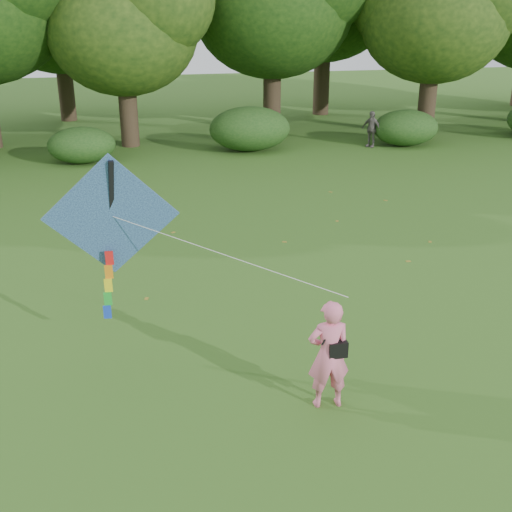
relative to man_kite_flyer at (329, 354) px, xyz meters
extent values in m
plane|color=#265114|center=(-0.22, 0.84, -0.91)|extent=(100.00, 100.00, 0.00)
imported|color=pink|center=(0.00, 0.00, 0.00)|extent=(0.69, 0.48, 1.83)
imported|color=#665F5B|center=(8.15, 18.29, -0.12)|extent=(0.85, 0.98, 1.58)
cube|color=black|center=(0.12, -0.03, 0.11)|extent=(0.30, 0.20, 0.26)
cylinder|color=black|center=(0.00, -0.04, 0.46)|extent=(0.33, 0.14, 0.47)
cube|color=#2835AF|center=(-3.12, 2.46, 1.69)|extent=(2.31, 0.52, 2.26)
cube|color=black|center=(-3.12, 2.49, 1.69)|extent=(0.23, 0.69, 2.03)
cylinder|color=white|center=(-1.44, 1.21, 1.33)|extent=(3.38, 2.52, 0.73)
cube|color=red|center=(-3.22, 2.48, 0.93)|extent=(0.14, 0.06, 0.26)
cube|color=orange|center=(-3.25, 2.48, 0.67)|extent=(0.14, 0.06, 0.26)
cube|color=yellow|center=(-3.28, 2.48, 0.41)|extent=(0.14, 0.06, 0.26)
cube|color=green|center=(-3.31, 2.48, 0.15)|extent=(0.14, 0.06, 0.26)
cube|color=blue|center=(-3.34, 2.48, -0.11)|extent=(0.14, 0.06, 0.26)
cylinder|color=#3A2D1E|center=(-2.22, 20.84, 0.66)|extent=(0.80, 0.80, 3.15)
ellipsoid|color=#1E3F11|center=(-2.22, 20.84, 4.00)|extent=(6.40, 6.40, 5.44)
cylinder|color=#3A2D1E|center=(4.78, 22.84, 0.92)|extent=(0.86, 0.86, 3.67)
ellipsoid|color=#1E3F11|center=(4.78, 22.84, 4.85)|extent=(7.60, 7.60, 6.46)
cylinder|color=#3A2D1E|center=(11.78, 20.34, 0.80)|extent=(0.83, 0.83, 3.43)
ellipsoid|color=#1E3F11|center=(11.78, 20.34, 4.39)|extent=(6.80, 6.80, 5.78)
cylinder|color=#3A2D1E|center=(-5.22, 28.34, 0.84)|extent=(0.84, 0.84, 3.50)
ellipsoid|color=#1E3F11|center=(-5.22, 28.34, 4.51)|extent=(7.00, 7.00, 5.95)
cylinder|color=#3A2D1E|center=(8.78, 27.34, 1.10)|extent=(0.90, 0.90, 4.02)
ellipsoid|color=#264919|center=(-4.22, 17.94, -0.20)|extent=(2.66, 2.09, 1.42)
ellipsoid|color=#264919|center=(2.78, 18.74, 0.02)|extent=(3.50, 2.75, 1.88)
ellipsoid|color=#264919|center=(9.78, 18.24, -0.13)|extent=(2.94, 2.31, 1.58)
cube|color=olive|center=(5.49, 10.38, -0.91)|extent=(0.14, 0.14, 0.01)
cube|color=olive|center=(-2.56, 4.59, -0.91)|extent=(0.11, 0.14, 0.01)
cube|color=olive|center=(3.25, 8.72, -0.91)|extent=(0.12, 0.14, 0.01)
cube|color=olive|center=(-1.56, 8.78, -0.91)|extent=(0.14, 0.13, 0.01)
cube|color=olive|center=(1.28, 7.36, -0.91)|extent=(0.14, 0.12, 0.01)
cube|color=olive|center=(3.93, 5.35, -0.91)|extent=(0.12, 0.08, 0.01)
cube|color=olive|center=(4.07, 11.71, -0.91)|extent=(0.14, 0.14, 0.01)
cube|color=olive|center=(5.10, 6.51, -0.91)|extent=(0.13, 0.14, 0.01)
camera|label=1|loc=(-3.00, -8.20, 5.08)|focal=45.00mm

